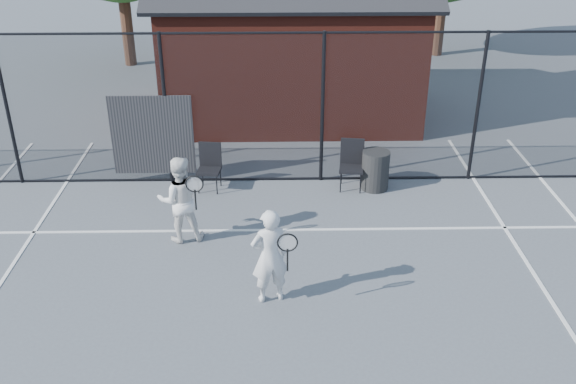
{
  "coord_description": "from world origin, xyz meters",
  "views": [
    {
      "loc": [
        0.11,
        -6.65,
        5.69
      ],
      "look_at": [
        0.29,
        2.31,
        1.1
      ],
      "focal_mm": 40.0,
      "sensor_mm": 36.0,
      "label": 1
    }
  ],
  "objects_px": {
    "chair_left": "(209,169)",
    "waste_bin": "(375,170)",
    "player_front": "(270,256)",
    "player_back": "(180,199)",
    "chair_right": "(351,166)",
    "clubhouse": "(291,50)"
  },
  "relations": [
    {
      "from": "chair_left",
      "to": "waste_bin",
      "type": "height_order",
      "value": "chair_left"
    },
    {
      "from": "player_front",
      "to": "player_back",
      "type": "xyz_separation_m",
      "value": [
        -1.5,
        1.73,
        0.01
      ]
    },
    {
      "from": "player_front",
      "to": "waste_bin",
      "type": "relative_size",
      "value": 1.9
    },
    {
      "from": "player_front",
      "to": "waste_bin",
      "type": "xyz_separation_m",
      "value": [
        2.03,
        3.58,
        -0.35
      ]
    },
    {
      "from": "player_back",
      "to": "chair_right",
      "type": "distance_m",
      "value": 3.58
    },
    {
      "from": "player_front",
      "to": "player_back",
      "type": "height_order",
      "value": "player_back"
    },
    {
      "from": "clubhouse",
      "to": "chair_left",
      "type": "xyz_separation_m",
      "value": [
        -1.7,
        -4.4,
        -1.15
      ]
    },
    {
      "from": "chair_right",
      "to": "clubhouse",
      "type": "bearing_deg",
      "value": 111.26
    },
    {
      "from": "player_back",
      "to": "chair_left",
      "type": "height_order",
      "value": "player_back"
    },
    {
      "from": "clubhouse",
      "to": "chair_left",
      "type": "relative_size",
      "value": 7.18
    },
    {
      "from": "player_back",
      "to": "waste_bin",
      "type": "xyz_separation_m",
      "value": [
        3.53,
        1.85,
        -0.37
      ]
    },
    {
      "from": "chair_left",
      "to": "clubhouse",
      "type": "bearing_deg",
      "value": 76.31
    },
    {
      "from": "chair_left",
      "to": "waste_bin",
      "type": "xyz_separation_m",
      "value": [
        3.23,
        0.0,
        -0.06
      ]
    },
    {
      "from": "clubhouse",
      "to": "player_front",
      "type": "xyz_separation_m",
      "value": [
        -0.5,
        -7.98,
        -0.86
      ]
    },
    {
      "from": "clubhouse",
      "to": "chair_right",
      "type": "xyz_separation_m",
      "value": [
        1.06,
        -4.4,
        -1.13
      ]
    },
    {
      "from": "player_front",
      "to": "chair_right",
      "type": "xyz_separation_m",
      "value": [
        1.56,
        3.58,
        -0.27
      ]
    },
    {
      "from": "player_back",
      "to": "waste_bin",
      "type": "bearing_deg",
      "value": 27.67
    },
    {
      "from": "chair_right",
      "to": "waste_bin",
      "type": "distance_m",
      "value": 0.48
    },
    {
      "from": "player_back",
      "to": "waste_bin",
      "type": "relative_size",
      "value": 1.93
    },
    {
      "from": "clubhouse",
      "to": "player_front",
      "type": "distance_m",
      "value": 8.05
    },
    {
      "from": "chair_left",
      "to": "chair_right",
      "type": "bearing_deg",
      "value": 7.44
    },
    {
      "from": "clubhouse",
      "to": "chair_right",
      "type": "height_order",
      "value": "clubhouse"
    }
  ]
}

